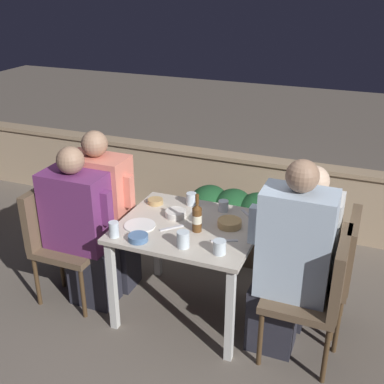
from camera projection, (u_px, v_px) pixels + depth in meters
name	position (u px, v px, depth m)	size (l,w,h in m)	color
ground_plane	(189.00, 311.00, 3.54)	(16.00, 16.00, 0.00)	#665B51
parapet_wall	(247.00, 189.00, 4.67)	(9.00, 0.18, 0.68)	tan
dining_table	(189.00, 238.00, 3.28)	(0.93, 0.80, 0.72)	#BCB2A3
planter_hedge	(231.00, 219.00, 4.13)	(0.78, 0.47, 0.60)	brown
chair_left_near	(59.00, 232.00, 3.53)	(0.46, 0.46, 0.88)	brown
person_purple_stripe	(82.00, 228.00, 3.43)	(0.51, 0.26, 1.21)	#282833
chair_left_far	(82.00, 218.00, 3.73)	(0.46, 0.46, 0.88)	brown
person_coral_top	(104.00, 212.00, 3.62)	(0.52, 0.26, 1.25)	#282833
chair_right_near	(320.00, 287.00, 2.90)	(0.46, 0.46, 0.88)	brown
person_blue_shirt	(289.00, 262.00, 2.92)	(0.50, 0.26, 1.33)	#282833
chair_right_far	(331.00, 264.00, 3.14)	(0.46, 0.46, 0.88)	brown
person_white_polo	(301.00, 249.00, 3.18)	(0.48, 0.26, 1.19)	#282833
beer_bottle	(197.00, 217.00, 3.13)	(0.06, 0.06, 0.26)	brown
plate_0	(140.00, 225.00, 3.22)	(0.21, 0.21, 0.01)	white
bowl_0	(176.00, 213.00, 3.35)	(0.15, 0.15, 0.04)	silver
bowl_1	(155.00, 201.00, 3.53)	(0.11, 0.11, 0.04)	tan
bowl_2	(230.00, 223.00, 3.21)	(0.16, 0.16, 0.05)	tan
bowl_3	(138.00, 237.00, 3.05)	(0.13, 0.13, 0.04)	#4C709E
glass_cup_0	(114.00, 229.00, 3.08)	(0.06, 0.06, 0.10)	silver
glass_cup_1	(183.00, 239.00, 2.96)	(0.08, 0.08, 0.11)	silver
glass_cup_2	(191.00, 199.00, 3.51)	(0.07, 0.07, 0.09)	silver
glass_cup_3	(223.00, 206.00, 3.42)	(0.07, 0.07, 0.08)	silver
glass_cup_4	(219.00, 247.00, 2.90)	(0.08, 0.08, 0.09)	silver
fork_0	(172.00, 228.00, 3.20)	(0.13, 0.14, 0.01)	silver
fork_1	(248.00, 215.00, 3.37)	(0.13, 0.14, 0.01)	silver
fork_2	(224.00, 241.00, 3.04)	(0.16, 0.08, 0.01)	silver
potted_plant	(77.00, 207.00, 4.26)	(0.32, 0.32, 0.62)	#B2A899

